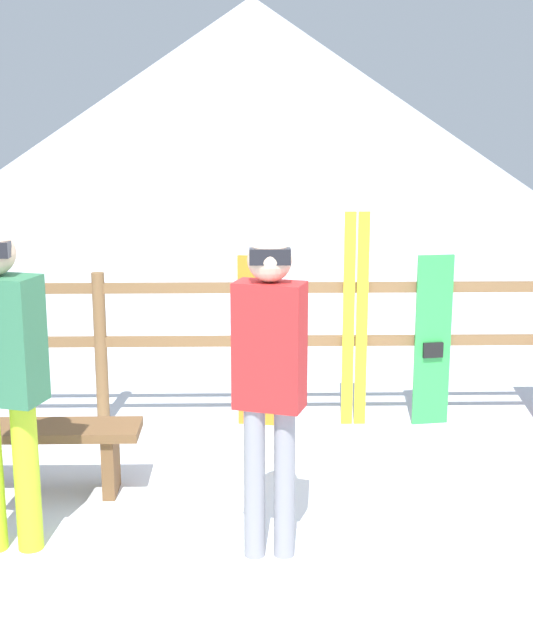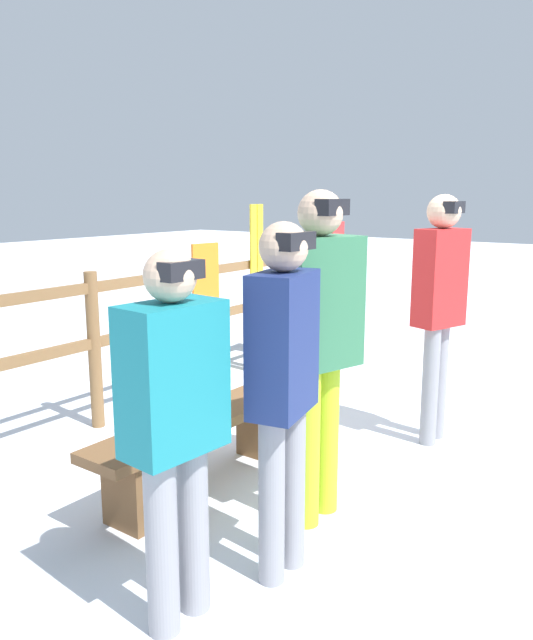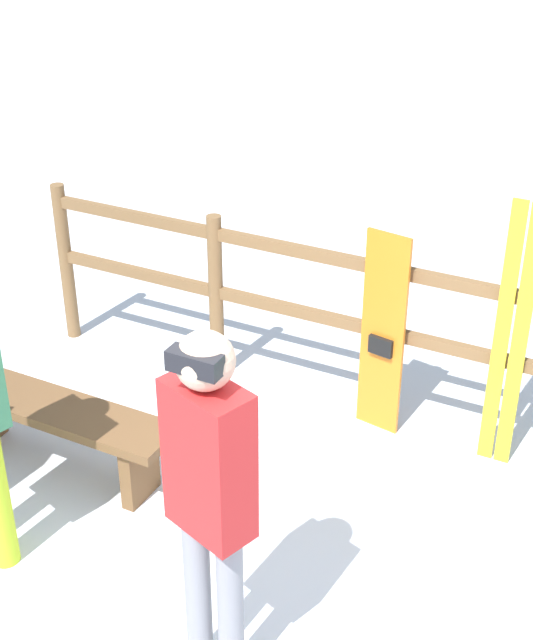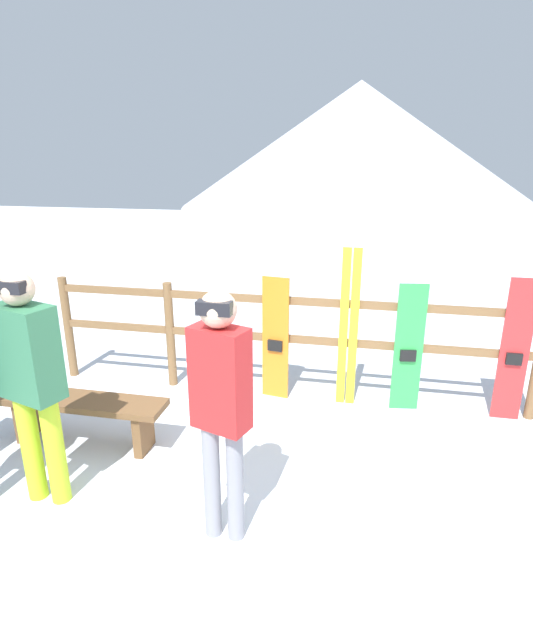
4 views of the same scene
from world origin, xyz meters
name	(u,v)px [view 3 (image 3 of 4)]	position (x,y,z in m)	size (l,w,h in m)	color
ground_plane	(261,608)	(0.00, 0.00, 0.00)	(40.00, 40.00, 0.00)	white
fence	(395,327)	(0.00, 1.81, 0.73)	(5.28, 0.10, 1.23)	brown
bench	(56,420)	(-1.62, 0.44, 0.35)	(1.58, 0.36, 0.47)	brown
person_red	(210,486)	(-0.01, -0.43, 1.09)	(0.41, 0.31, 1.80)	gray
snowboard_orange	(383,336)	(-0.06, 1.75, 0.68)	(0.30, 0.09, 1.37)	orange
ski_pair_yellow	(510,340)	(0.71, 1.75, 0.85)	(0.20, 0.02, 1.71)	yellow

